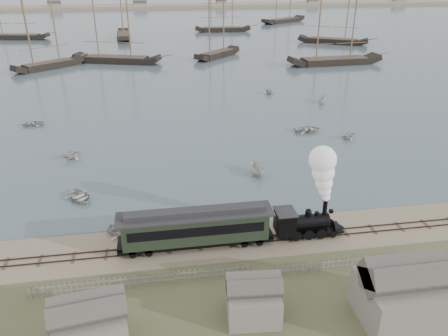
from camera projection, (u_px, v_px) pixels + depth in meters
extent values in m
plane|color=gray|center=(208.00, 233.00, 44.63)|extent=(600.00, 600.00, 0.00)
cube|color=#41515C|center=(160.00, 24.00, 196.41)|extent=(600.00, 336.00, 0.06)
cube|color=#36241D|center=(211.00, 247.00, 42.35)|extent=(120.00, 0.08, 0.12)
cube|color=#36241D|center=(210.00, 241.00, 43.24)|extent=(120.00, 0.08, 0.12)
cube|color=#41312A|center=(211.00, 244.00, 42.83)|extent=(120.00, 1.80, 0.06)
cube|color=tan|center=(157.00, 8.00, 267.86)|extent=(500.00, 20.00, 1.80)
cube|color=black|center=(309.00, 230.00, 43.97)|extent=(6.69, 1.97, 0.25)
cylinder|color=black|center=(306.00, 222.00, 43.50)|extent=(4.13, 1.48, 1.48)
cube|color=black|center=(285.00, 222.00, 43.10)|extent=(1.77, 2.16, 2.26)
cube|color=#2B2B2D|center=(286.00, 212.00, 42.60)|extent=(1.97, 2.36, 0.12)
cylinder|color=black|center=(325.00, 209.00, 43.20)|extent=(0.43, 0.43, 1.57)
sphere|color=black|center=(308.00, 212.00, 43.04)|extent=(0.63, 0.63, 0.63)
cone|color=black|center=(338.00, 228.00, 44.47)|extent=(1.38, 1.97, 1.97)
cube|color=black|center=(331.00, 211.00, 43.45)|extent=(0.34, 0.34, 0.34)
cube|color=black|center=(196.00, 240.00, 42.32)|extent=(14.85, 2.44, 0.37)
cube|color=black|center=(196.00, 227.00, 41.68)|extent=(13.79, 2.65, 2.65)
cube|color=black|center=(197.00, 232.00, 40.37)|extent=(12.73, 0.06, 0.95)
cube|color=black|center=(194.00, 217.00, 42.77)|extent=(12.73, 0.06, 0.95)
cube|color=#2B2B2D|center=(195.00, 214.00, 41.10)|extent=(14.85, 2.86, 0.19)
cube|color=#2B2B2D|center=(195.00, 211.00, 40.96)|extent=(13.26, 1.27, 0.48)
imported|color=beige|center=(130.00, 230.00, 44.45)|extent=(3.99, 4.96, 0.91)
imported|color=beige|center=(80.00, 197.00, 50.67)|extent=(4.92, 4.62, 0.83)
imported|color=beige|center=(72.00, 154.00, 61.28)|extent=(3.56, 3.65, 1.47)
imported|color=beige|center=(257.00, 170.00, 56.70)|extent=(3.61, 1.65, 1.35)
imported|color=beige|center=(308.00, 129.00, 71.14)|extent=(3.23, 4.41, 0.89)
imported|color=beige|center=(349.00, 135.00, 68.12)|extent=(2.92, 3.16, 1.39)
imported|color=beige|center=(322.00, 100.00, 85.82)|extent=(3.33, 2.54, 1.22)
imported|color=beige|center=(32.00, 123.00, 73.92)|extent=(2.76, 3.75, 0.75)
imported|color=beige|center=(269.00, 91.00, 91.51)|extent=(3.34, 3.11, 1.44)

